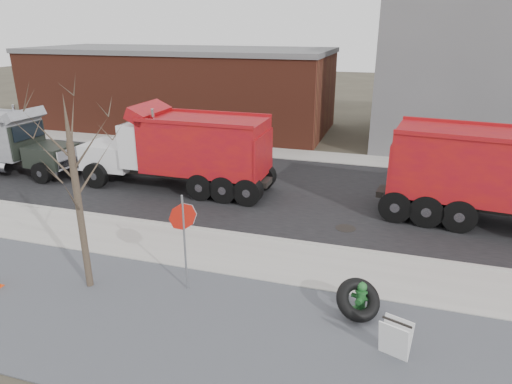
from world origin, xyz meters
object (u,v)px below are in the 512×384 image
(sandwich_board, at_px, (395,339))
(dump_truck_red_b, at_px, (182,148))
(dump_truck_red_a, at_px, (512,175))
(dump_truck_grey, at_px, (5,139))
(stop_sign, at_px, (184,227))
(fire_hydrant, at_px, (361,299))
(truck_tire, at_px, (358,300))

(sandwich_board, distance_m, dump_truck_red_b, 12.35)
(dump_truck_red_a, xyz_separation_m, dump_truck_grey, (-21.58, 0.10, -0.34))
(stop_sign, distance_m, sandwich_board, 5.64)
(dump_truck_red_a, bearing_deg, sandwich_board, -106.67)
(sandwich_board, relative_size, dump_truck_red_a, 0.09)
(fire_hydrant, bearing_deg, sandwich_board, -46.54)
(sandwich_board, bearing_deg, dump_truck_red_b, 156.48)
(fire_hydrant, relative_size, sandwich_board, 0.97)
(truck_tire, height_order, dump_truck_red_b, dump_truck_red_b)
(sandwich_board, xyz_separation_m, dump_truck_red_a, (3.48, 8.12, 1.43))
(truck_tire, xyz_separation_m, sandwich_board, (0.88, -1.23, -0.01))
(truck_tire, relative_size, sandwich_board, 1.66)
(truck_tire, distance_m, dump_truck_red_a, 8.28)
(dump_truck_red_a, height_order, dump_truck_red_b, dump_truck_red_a)
(truck_tire, xyz_separation_m, dump_truck_red_a, (4.36, 6.89, 1.42))
(sandwich_board, bearing_deg, fire_hydrant, 139.71)
(stop_sign, xyz_separation_m, dump_truck_red_b, (-3.61, 7.26, -0.03))
(stop_sign, relative_size, dump_truck_grey, 0.40)
(fire_hydrant, bearing_deg, stop_sign, -162.90)
(fire_hydrant, bearing_deg, dump_truck_red_b, 152.78)
(stop_sign, bearing_deg, dump_truck_grey, 127.41)
(truck_tire, distance_m, dump_truck_red_b, 10.88)
(sandwich_board, bearing_deg, truck_tire, 145.20)
(fire_hydrant, height_order, sandwich_board, sandwich_board)
(dump_truck_grey, bearing_deg, fire_hydrant, -17.90)
(sandwich_board, bearing_deg, stop_sign, -172.31)
(dump_truck_red_b, xyz_separation_m, dump_truck_grey, (-9.14, -0.18, -0.25))
(fire_hydrant, distance_m, dump_truck_red_a, 8.10)
(dump_truck_red_b, bearing_deg, sandwich_board, 137.31)
(truck_tire, bearing_deg, fire_hydrant, 74.75)
(stop_sign, height_order, sandwich_board, stop_sign)
(fire_hydrant, bearing_deg, truck_tire, -91.87)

